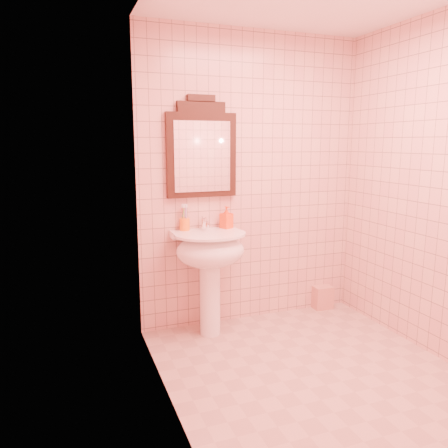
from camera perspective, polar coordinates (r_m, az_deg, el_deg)
name	(u,v)px	position (r m, az deg, el deg)	size (l,w,h in m)	color
floor	(315,375)	(3.24, 11.75, -18.71)	(2.20, 2.20, 0.00)	tan
back_wall	(252,181)	(3.82, 3.63, 5.67)	(2.00, 0.02, 2.50)	beige
pedestal_sink	(210,257)	(3.54, -1.83, -4.38)	(0.58, 0.58, 0.86)	white
faucet	(205,223)	(3.61, -2.54, 0.11)	(0.04, 0.16, 0.11)	white
mirror	(202,151)	(3.61, -2.94, 9.54)	(0.59, 0.06, 0.82)	black
toothbrush_cup	(185,224)	(3.60, -5.16, 0.01)	(0.08, 0.08, 0.19)	orange
soap_dispenser	(226,217)	(3.67, 0.32, 0.88)	(0.09, 0.09, 0.19)	#EE4714
towel	(323,297)	(4.36, 12.76, -9.33)	(0.18, 0.12, 0.22)	tan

